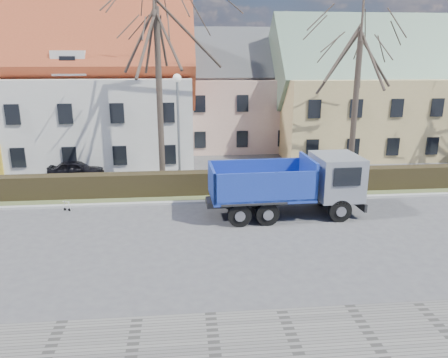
{
  "coord_description": "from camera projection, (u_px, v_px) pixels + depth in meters",
  "views": [
    {
      "loc": [
        -0.72,
        -17.82,
        7.77
      ],
      "look_at": [
        1.36,
        3.6,
        1.6
      ],
      "focal_mm": 35.0,
      "sensor_mm": 36.0,
      "label": 1
    }
  ],
  "objects": [
    {
      "name": "building_pink",
      "position": [
        236.0,
        99.0,
        37.66
      ],
      "size": [
        10.8,
        8.8,
        8.0
      ],
      "primitive_type": null,
      "color": "#CFA392",
      "rests_on": "ground"
    },
    {
      "name": "tree_1",
      "position": [
        159.0,
        80.0,
        25.46
      ],
      "size": [
        9.2,
        9.2,
        12.65
      ],
      "primitive_type": null,
      "color": "#362C25",
      "rests_on": "ground"
    },
    {
      "name": "ground",
      "position": [
        201.0,
        237.0,
        19.25
      ],
      "size": [
        120.0,
        120.0,
        0.0
      ],
      "primitive_type": "plane",
      "color": "#4B4B4E"
    },
    {
      "name": "building_white",
      "position": [
        14.0,
        97.0,
        32.05
      ],
      "size": [
        26.8,
        10.8,
        9.5
      ],
      "primitive_type": null,
      "color": "silver",
      "rests_on": "ground"
    },
    {
      "name": "parked_car_a",
      "position": [
        76.0,
        170.0,
        28.15
      ],
      "size": [
        3.52,
        1.45,
        1.19
      ],
      "primitive_type": "imported",
      "rotation": [
        0.0,
        0.0,
        1.56
      ],
      "color": "black",
      "rests_on": "ground"
    },
    {
      "name": "dump_truck",
      "position": [
        280.0,
        186.0,
        21.42
      ],
      "size": [
        7.85,
        3.14,
        3.1
      ],
      "primitive_type": null,
      "rotation": [
        0.0,
        0.0,
        0.03
      ],
      "color": "#162F9A",
      "rests_on": "ground"
    },
    {
      "name": "grass_strip",
      "position": [
        196.0,
        193.0,
        25.17
      ],
      "size": [
        80.0,
        3.0,
        0.1
      ],
      "primitive_type": "cube",
      "color": "#4C5831",
      "rests_on": "ground"
    },
    {
      "name": "tree_2",
      "position": [
        356.0,
        92.0,
        26.8
      ],
      "size": [
        8.0,
        8.0,
        11.0
      ],
      "primitive_type": null,
      "color": "#362C25",
      "rests_on": "ground"
    },
    {
      "name": "curb_far",
      "position": [
        197.0,
        202.0,
        23.64
      ],
      "size": [
        80.0,
        0.3,
        0.12
      ],
      "primitive_type": "cube",
      "color": "#A9A9A7",
      "rests_on": "ground"
    },
    {
      "name": "building_yellow",
      "position": [
        386.0,
        99.0,
        35.83
      ],
      "size": [
        18.8,
        10.8,
        8.5
      ],
      "primitive_type": null,
      "color": "tan",
      "rests_on": "ground"
    },
    {
      "name": "hedge",
      "position": [
        196.0,
        184.0,
        24.81
      ],
      "size": [
        60.0,
        0.9,
        1.3
      ],
      "primitive_type": "cube",
      "color": "black",
      "rests_on": "ground"
    },
    {
      "name": "streetlight",
      "position": [
        179.0,
        133.0,
        24.93
      ],
      "size": [
        0.53,
        0.53,
        6.82
      ],
      "primitive_type": null,
      "color": "gray",
      "rests_on": "ground"
    },
    {
      "name": "cart_frame",
      "position": [
        64.0,
        205.0,
        22.44
      ],
      "size": [
        0.71,
        0.57,
        0.57
      ],
      "primitive_type": null,
      "rotation": [
        0.0,
        0.0,
        -0.4
      ],
      "color": "silver",
      "rests_on": "ground"
    }
  ]
}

